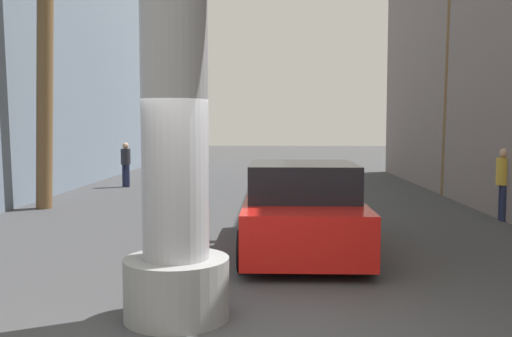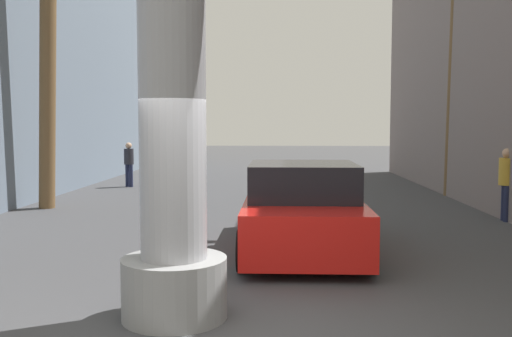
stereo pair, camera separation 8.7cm
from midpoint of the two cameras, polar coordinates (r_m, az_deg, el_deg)
name	(u,v)px [view 1 (the left image)]	position (r m, az deg, el deg)	size (l,w,h in m)	color
ground_plane	(263,205)	(15.78, 0.53, -3.65)	(86.76, 86.76, 0.00)	#424244
street_lamp	(507,32)	(13.98, 23.63, 12.44)	(2.88, 0.28, 6.93)	#59595E
car_lead	(301,211)	(10.10, 4.32, -4.22)	(2.08, 4.64, 1.56)	black
palm_tree_mid_right	(454,23)	(18.77, 19.04, 13.56)	(2.65, 2.85, 8.77)	brown
palm_tree_mid_left	(45,3)	(16.20, -20.48, 15.22)	(2.68, 2.65, 9.01)	brown
pedestrian_far_left	(126,161)	(20.71, -13.02, 0.72)	(0.48, 0.48, 1.58)	#1E233F
pedestrian_mid_right	(504,179)	(14.25, 23.36, -0.94)	(0.37, 0.37, 1.67)	#1E233F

